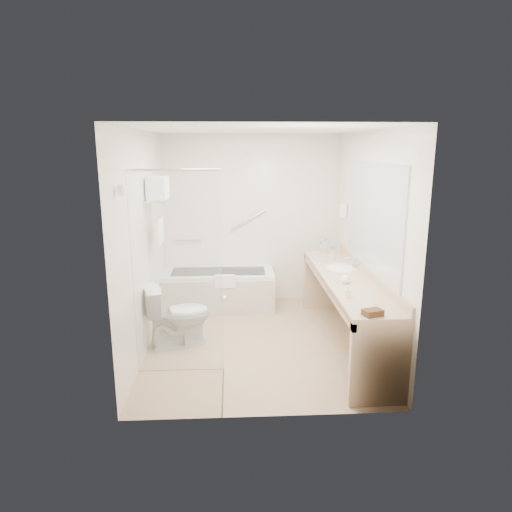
{
  "coord_description": "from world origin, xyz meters",
  "views": [
    {
      "loc": [
        -0.29,
        -5.17,
        2.32
      ],
      "look_at": [
        0.0,
        0.3,
        1.0
      ],
      "focal_mm": 32.0,
      "sensor_mm": 36.0,
      "label": 1
    }
  ],
  "objects_px": {
    "toilet": "(178,315)",
    "amenity_basket": "(373,313)",
    "bathtub": "(219,289)",
    "water_bottle_left": "(332,255)",
    "vanity_counter": "(345,294)"
  },
  "relations": [
    {
      "from": "bathtub",
      "to": "toilet",
      "type": "bearing_deg",
      "value": -109.31
    },
    {
      "from": "water_bottle_left",
      "to": "toilet",
      "type": "bearing_deg",
      "value": -164.62
    },
    {
      "from": "vanity_counter",
      "to": "amenity_basket",
      "type": "distance_m",
      "value": 1.27
    },
    {
      "from": "bathtub",
      "to": "amenity_basket",
      "type": "xyz_separation_m",
      "value": [
        1.45,
        -2.64,
        0.6
      ]
    },
    {
      "from": "vanity_counter",
      "to": "water_bottle_left",
      "type": "height_order",
      "value": "water_bottle_left"
    },
    {
      "from": "toilet",
      "to": "amenity_basket",
      "type": "bearing_deg",
      "value": -142.16
    },
    {
      "from": "amenity_basket",
      "to": "water_bottle_left",
      "type": "distance_m",
      "value": 1.89
    },
    {
      "from": "vanity_counter",
      "to": "water_bottle_left",
      "type": "xyz_separation_m",
      "value": [
        -0.03,
        0.64,
        0.31
      ]
    },
    {
      "from": "vanity_counter",
      "to": "amenity_basket",
      "type": "xyz_separation_m",
      "value": [
        -0.07,
        -1.25,
        0.24
      ]
    },
    {
      "from": "vanity_counter",
      "to": "amenity_basket",
      "type": "bearing_deg",
      "value": -93.29
    },
    {
      "from": "toilet",
      "to": "water_bottle_left",
      "type": "bearing_deg",
      "value": -91.34
    },
    {
      "from": "bathtub",
      "to": "water_bottle_left",
      "type": "bearing_deg",
      "value": -26.69
    },
    {
      "from": "toilet",
      "to": "amenity_basket",
      "type": "relative_size",
      "value": 4.47
    },
    {
      "from": "bathtub",
      "to": "water_bottle_left",
      "type": "relative_size",
      "value": 7.27
    },
    {
      "from": "water_bottle_left",
      "to": "bathtub",
      "type": "bearing_deg",
      "value": 153.31
    }
  ]
}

